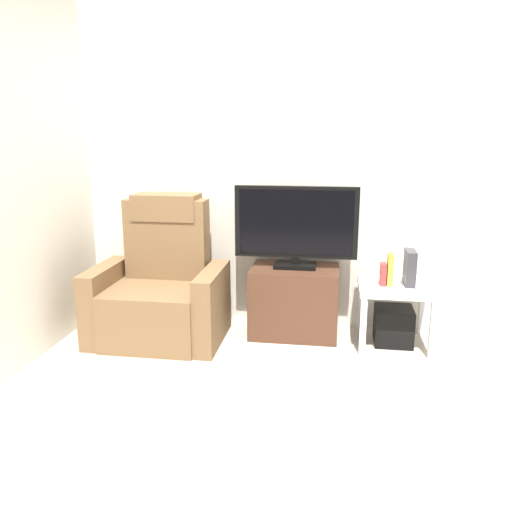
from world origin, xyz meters
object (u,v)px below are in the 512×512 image
(television, at_px, (296,225))
(game_console, at_px, (410,268))
(book_middle, at_px, (390,269))
(book_leftmost, at_px, (383,274))
(tv_stand, at_px, (294,301))
(recliner_armchair, at_px, (161,289))
(side_table, at_px, (395,294))
(subwoofer_box, at_px, (393,326))

(television, distance_m, game_console, 0.89)
(television, height_order, book_middle, television)
(television, xyz_separation_m, book_leftmost, (0.65, -0.11, -0.32))
(book_leftmost, bearing_deg, tv_stand, 171.64)
(tv_stand, distance_m, book_leftmost, 0.71)
(book_leftmost, bearing_deg, television, 170.00)
(recliner_armchair, xyz_separation_m, side_table, (1.76, 0.12, 0.01))
(tv_stand, distance_m, recliner_armchair, 1.03)
(recliner_armchair, relative_size, subwoofer_box, 3.92)
(recliner_armchair, relative_size, book_middle, 4.61)
(tv_stand, relative_size, game_console, 2.61)
(subwoofer_box, bearing_deg, side_table, 0.00)
(television, height_order, recliner_armchair, television)
(subwoofer_box, relative_size, book_middle, 1.18)
(recliner_armchair, xyz_separation_m, book_leftmost, (1.66, 0.10, 0.17))
(subwoofer_box, relative_size, game_console, 1.07)
(tv_stand, xyz_separation_m, recliner_armchair, (-1.01, -0.19, 0.10))
(recliner_armchair, relative_size, game_console, 4.20)
(book_middle, bearing_deg, game_console, 11.92)
(television, distance_m, book_leftmost, 0.74)
(tv_stand, xyz_separation_m, game_console, (0.84, -0.07, 0.32))
(tv_stand, bearing_deg, television, 90.00)
(side_table, xyz_separation_m, book_middle, (-0.05, -0.02, 0.19))
(game_console, bearing_deg, recliner_armchair, -176.14)
(recliner_armchair, xyz_separation_m, subwoofer_box, (1.76, 0.12, -0.23))
(television, relative_size, subwoofer_box, 3.37)
(recliner_armchair, height_order, book_middle, recliner_armchair)
(book_leftmost, relative_size, book_middle, 0.68)
(subwoofer_box, bearing_deg, recliner_armchair, -176.26)
(recliner_armchair, bearing_deg, subwoofer_box, -6.34)
(side_table, xyz_separation_m, subwoofer_box, (0.00, 0.00, -0.25))
(recliner_armchair, distance_m, book_leftmost, 1.67)
(book_leftmost, relative_size, game_console, 0.62)
(recliner_armchair, relative_size, side_table, 2.00)
(side_table, relative_size, subwoofer_box, 1.96)
(tv_stand, relative_size, recliner_armchair, 0.62)
(side_table, distance_m, subwoofer_box, 0.25)
(tv_stand, bearing_deg, book_leftmost, -8.36)
(game_console, bearing_deg, side_table, -173.66)
(recliner_armchair, distance_m, side_table, 1.77)
(television, xyz_separation_m, subwoofer_box, (0.75, -0.09, -0.73))
(tv_stand, relative_size, television, 0.72)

